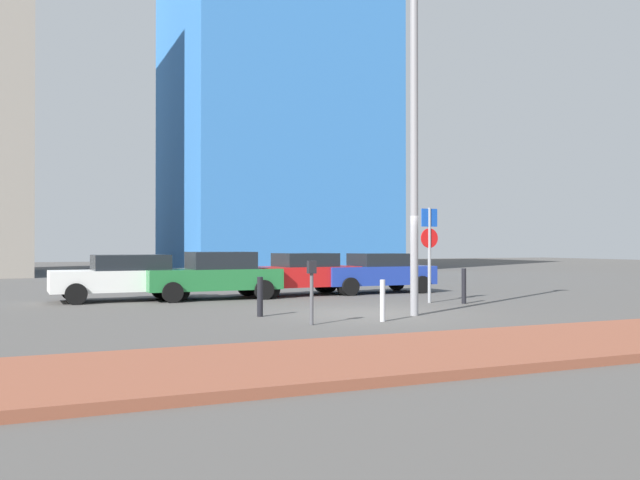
# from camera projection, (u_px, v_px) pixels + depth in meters

# --- Properties ---
(ground_plane) EXTENTS (120.00, 120.00, 0.00)m
(ground_plane) POSITION_uv_depth(u_px,v_px,m) (368.00, 313.00, 17.18)
(ground_plane) COLOR #4C4947
(sidewalk_brick) EXTENTS (40.00, 3.45, 0.14)m
(sidewalk_brick) POSITION_uv_depth(u_px,v_px,m) (540.00, 344.00, 11.39)
(sidewalk_brick) COLOR brown
(sidewalk_brick) RESTS_ON ground
(parked_car_white) EXTENTS (4.56, 2.03, 1.46)m
(parked_car_white) POSITION_uv_depth(u_px,v_px,m) (126.00, 276.00, 21.15)
(parked_car_white) COLOR white
(parked_car_white) RESTS_ON ground
(parked_car_green) EXTENTS (4.39, 2.03, 1.55)m
(parked_car_green) POSITION_uv_depth(u_px,v_px,m) (214.00, 275.00, 21.79)
(parked_car_green) COLOR #237238
(parked_car_green) RESTS_ON ground
(parked_car_red) EXTENTS (4.33, 2.20, 1.48)m
(parked_car_red) POSITION_uv_depth(u_px,v_px,m) (300.00, 273.00, 23.47)
(parked_car_red) COLOR red
(parked_car_red) RESTS_ON ground
(parked_car_blue) EXTENTS (4.31, 2.06, 1.46)m
(parked_car_blue) POSITION_uv_depth(u_px,v_px,m) (376.00, 272.00, 24.66)
(parked_car_blue) COLOR #1E389E
(parked_car_blue) RESTS_ON ground
(parking_sign_post) EXTENTS (0.60, 0.10, 2.91)m
(parking_sign_post) POSITION_uv_depth(u_px,v_px,m) (429.00, 243.00, 20.39)
(parking_sign_post) COLOR gray
(parking_sign_post) RESTS_ON ground
(parking_meter) EXTENTS (0.18, 0.14, 1.42)m
(parking_meter) POSITION_uv_depth(u_px,v_px,m) (312.00, 283.00, 14.70)
(parking_meter) COLOR #4C4C51
(parking_meter) RESTS_ON ground
(street_lamp) EXTENTS (0.70, 0.36, 8.76)m
(street_lamp) POSITION_uv_depth(u_px,v_px,m) (414.00, 115.00, 16.72)
(street_lamp) COLOR gray
(street_lamp) RESTS_ON ground
(traffic_bollard_near) EXTENTS (0.15, 0.15, 0.98)m
(traffic_bollard_near) POSITION_uv_depth(u_px,v_px,m) (260.00, 297.00, 16.43)
(traffic_bollard_near) COLOR black
(traffic_bollard_near) RESTS_ON ground
(traffic_bollard_mid) EXTENTS (0.14, 0.14, 1.06)m
(traffic_bollard_mid) POSITION_uv_depth(u_px,v_px,m) (464.00, 286.00, 20.07)
(traffic_bollard_mid) COLOR black
(traffic_bollard_mid) RESTS_ON ground
(traffic_bollard_far) EXTENTS (0.12, 0.12, 0.97)m
(traffic_bollard_far) POSITION_uv_depth(u_px,v_px,m) (383.00, 301.00, 15.36)
(traffic_bollard_far) COLOR #B7B7BC
(traffic_bollard_far) RESTS_ON ground
(building_colorful_midrise) EXTENTS (14.19, 15.77, 25.32)m
(building_colorful_midrise) POSITION_uv_depth(u_px,v_px,m) (270.00, 100.00, 49.94)
(building_colorful_midrise) COLOR #3372BF
(building_colorful_midrise) RESTS_ON ground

